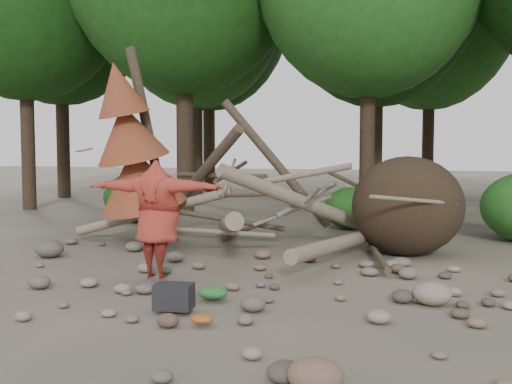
% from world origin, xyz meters
% --- Properties ---
extents(ground, '(120.00, 120.00, 0.00)m').
position_xyz_m(ground, '(0.00, 0.00, 0.00)').
color(ground, '#514C44').
rests_on(ground, ground).
extents(deadfall_pile, '(8.55, 5.24, 3.30)m').
position_xyz_m(deadfall_pile, '(2.02, 4.24, 0.95)').
color(deadfall_pile, '#332619').
rests_on(deadfall_pile, ground).
extents(dead_conifer, '(2.06, 2.16, 4.35)m').
position_xyz_m(dead_conifer, '(-3.12, 3.37, 2.11)').
color(dead_conifer, '#4C3F30').
rests_on(dead_conifer, ground).
extents(bush_left, '(1.80, 1.80, 1.44)m').
position_xyz_m(bush_left, '(-5.50, 7.20, 0.72)').
color(bush_left, '#184612').
rests_on(bush_left, ground).
extents(bush_mid, '(1.40, 1.40, 1.12)m').
position_xyz_m(bush_mid, '(0.80, 7.80, 0.56)').
color(bush_mid, '#205919').
rests_on(bush_mid, ground).
extents(frisbee_thrower, '(2.35, 0.94, 2.06)m').
position_xyz_m(frisbee_thrower, '(-0.86, 0.49, 1.01)').
color(frisbee_thrower, maroon).
rests_on(frisbee_thrower, ground).
extents(backpack, '(0.53, 0.40, 0.32)m').
position_xyz_m(backpack, '(0.21, -0.96, 0.16)').
color(backpack, black).
rests_on(backpack, ground).
extents(cloth_green, '(0.43, 0.36, 0.16)m').
position_xyz_m(cloth_green, '(0.44, -0.28, 0.08)').
color(cloth_green, '#2A6A2E').
rests_on(cloth_green, ground).
extents(cloth_orange, '(0.28, 0.23, 0.10)m').
position_xyz_m(cloth_orange, '(0.80, -1.36, 0.05)').
color(cloth_orange, '#A84D1C').
rests_on(cloth_orange, ground).
extents(boulder_front_right, '(0.50, 0.45, 0.30)m').
position_xyz_m(boulder_front_right, '(2.50, -2.68, 0.15)').
color(boulder_front_right, brown).
rests_on(boulder_front_right, ground).
extents(boulder_mid_right, '(0.52, 0.47, 0.31)m').
position_xyz_m(boulder_mid_right, '(3.29, 0.59, 0.16)').
color(boulder_mid_right, gray).
rests_on(boulder_mid_right, ground).
extents(boulder_mid_left, '(0.58, 0.52, 0.35)m').
position_xyz_m(boulder_mid_left, '(-3.94, 1.64, 0.17)').
color(boulder_mid_left, '#58524A').
rests_on(boulder_mid_left, ground).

